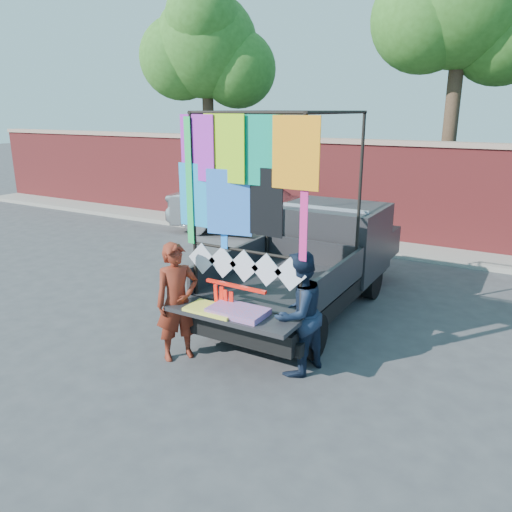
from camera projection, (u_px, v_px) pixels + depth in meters
The scene contains 10 objects.
ground at pixel (254, 351), 7.16m from camera, with size 90.00×90.00×0.00m, color #38383A.
brick_wall at pixel (393, 192), 12.59m from camera, with size 30.00×0.45×2.61m.
curb at pixel (382, 247), 12.37m from camera, with size 30.00×1.20×0.12m, color gray.
tree_left at pixel (206, 50), 15.56m from camera, with size 4.20×3.30×7.05m.
tree_mid at pixel (463, 6), 11.80m from camera, with size 4.20×3.30×7.73m.
pickup_truck at pixel (321, 256), 8.85m from camera, with size 2.10×5.28×3.32m.
sedan at pixel (251, 207), 13.74m from camera, with size 1.58×4.52×1.49m, color #AAAEB2.
woman at pixel (177, 302), 6.77m from camera, with size 0.60×0.40×1.65m, color maroon.
man at pixel (298, 314), 6.40m from camera, with size 0.80×0.62×1.64m, color #142034.
streamer_bundle at pixel (229, 298), 6.59m from camera, with size 0.93×0.08×0.64m.
Camera 1 is at (3.27, -5.59, 3.34)m, focal length 35.00 mm.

